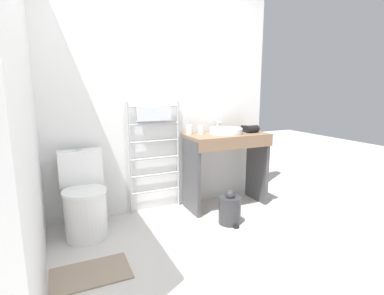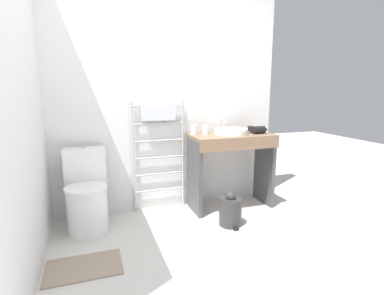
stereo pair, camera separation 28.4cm
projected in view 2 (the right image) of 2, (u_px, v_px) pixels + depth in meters
ground_plane at (220, 285)px, 2.08m from camera, size 12.00×12.00×0.00m
wall_back at (163, 89)px, 3.28m from camera, size 2.64×0.12×2.67m
wall_side at (17, 89)px, 2.12m from camera, size 0.12×2.23×2.67m
toilet at (87, 198)px, 2.85m from camera, size 0.40×0.51×0.78m
towel_radiator at (159, 135)px, 3.25m from camera, size 0.58×0.06×1.21m
vanity_counter at (232, 159)px, 3.35m from camera, size 0.91×0.47×0.85m
sink_basin at (231, 131)px, 3.30m from camera, size 0.37×0.37×0.06m
faucet at (224, 125)px, 3.46m from camera, size 0.02×0.10×0.13m
cup_near_wall at (194, 130)px, 3.31m from camera, size 0.07×0.07×0.10m
cup_near_edge at (206, 130)px, 3.30m from camera, size 0.07×0.07×0.09m
hair_dryer at (258, 130)px, 3.36m from camera, size 0.19×0.19×0.09m
trash_bin at (230, 211)px, 2.97m from camera, size 0.22×0.26×0.35m
bath_mat at (84, 267)px, 2.28m from camera, size 0.56×0.36×0.01m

